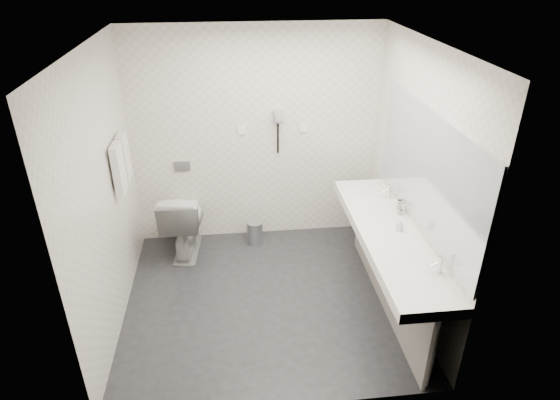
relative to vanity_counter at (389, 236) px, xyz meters
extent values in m
plane|color=#242428|center=(-1.12, 0.20, -0.80)|extent=(2.80, 2.80, 0.00)
plane|color=white|center=(-1.12, 0.20, 1.70)|extent=(2.80, 2.80, 0.00)
plane|color=silver|center=(-1.12, 1.50, 0.45)|extent=(2.80, 0.00, 2.80)
plane|color=silver|center=(-1.12, -1.10, 0.45)|extent=(2.80, 0.00, 2.80)
plane|color=silver|center=(-2.52, 0.20, 0.45)|extent=(0.00, 2.60, 2.60)
plane|color=silver|center=(0.27, 0.20, 0.45)|extent=(0.00, 2.60, 2.60)
cube|color=white|center=(0.00, 0.00, 0.00)|extent=(0.55, 2.20, 0.10)
cube|color=gray|center=(0.02, 0.00, -0.42)|extent=(0.03, 2.15, 0.75)
cylinder|color=silver|center=(0.05, -1.04, -0.42)|extent=(0.06, 0.06, 0.75)
cylinder|color=silver|center=(0.05, 1.04, -0.42)|extent=(0.06, 0.06, 0.75)
cube|color=#B2BCC6|center=(0.26, 0.00, 0.65)|extent=(0.02, 2.20, 1.05)
ellipsoid|color=white|center=(0.00, -0.65, 0.04)|extent=(0.40, 0.31, 0.05)
ellipsoid|color=white|center=(0.00, 0.65, 0.04)|extent=(0.40, 0.31, 0.05)
cylinder|color=silver|center=(0.19, -0.65, 0.12)|extent=(0.04, 0.04, 0.15)
cylinder|color=silver|center=(0.19, 0.65, 0.12)|extent=(0.04, 0.04, 0.15)
imported|color=white|center=(0.09, 0.00, 0.11)|extent=(0.07, 0.07, 0.11)
cylinder|color=silver|center=(0.21, 0.30, 0.11)|extent=(0.07, 0.07, 0.12)
cylinder|color=silver|center=(0.23, 0.40, 0.10)|extent=(0.06, 0.06, 0.10)
imported|color=white|center=(-1.99, 1.18, -0.40)|extent=(0.52, 0.83, 0.80)
cube|color=#B2B5BA|center=(-1.98, 1.49, 0.15)|extent=(0.18, 0.02, 0.12)
cylinder|color=#B2B5BA|center=(-1.18, 1.26, -0.67)|extent=(0.23, 0.23, 0.27)
cylinder|color=#B2B5BA|center=(-1.18, 1.26, -0.53)|extent=(0.19, 0.19, 0.02)
cylinder|color=silver|center=(-2.47, 0.75, 0.75)|extent=(0.02, 0.62, 0.02)
cube|color=silver|center=(-2.46, 0.61, 0.53)|extent=(0.07, 0.24, 0.48)
cube|color=silver|center=(-2.46, 0.89, 0.53)|extent=(0.07, 0.24, 0.48)
cube|color=#949599|center=(-0.88, 1.47, 0.70)|extent=(0.10, 0.04, 0.14)
cylinder|color=#949599|center=(-0.88, 1.40, 0.73)|extent=(0.08, 0.14, 0.08)
cylinder|color=black|center=(-0.88, 1.46, 0.45)|extent=(0.02, 0.02, 0.35)
cube|color=white|center=(-1.27, 1.49, 0.55)|extent=(0.09, 0.02, 0.09)
cube|color=white|center=(-0.57, 1.49, 0.55)|extent=(0.09, 0.02, 0.09)
camera|label=1|loc=(-1.42, -3.60, 2.36)|focal=30.56mm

